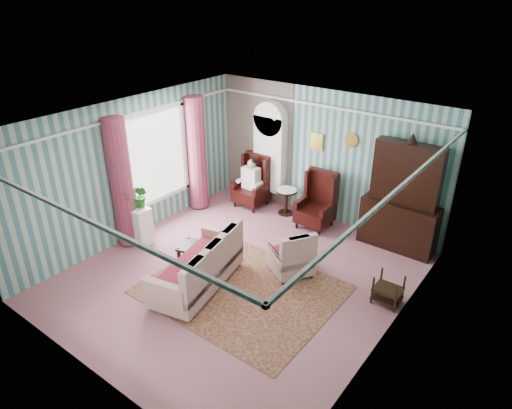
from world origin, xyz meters
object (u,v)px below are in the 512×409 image
Objects in this scene: round_side_table at (286,202)px; floral_armchair at (291,252)px; dresser_hutch at (403,194)px; seated_woman at (251,183)px; plant_stand at (138,225)px; wingback_right at (316,201)px; sofa at (196,260)px; nest_table at (388,289)px; wingback_left at (251,182)px; coffee_table at (201,255)px; bookcase at (270,159)px.

round_side_table is 0.67× the size of floral_armchair.
seated_woman is (-3.50, -0.27, -0.59)m from dresser_hutch.
plant_stand is (-4.30, -3.02, -0.78)m from dresser_hutch.
seated_woman is 1.31× the size of floral_armchair.
wingback_right is 0.63× the size of sofa.
wingback_left is at bearing 159.15° from nest_table.
sofa is 1.74m from floral_armchair.
wingback_right is 1.56× the size of plant_stand.
wingback_right reaches higher than coffee_table.
seated_woman reaches higher than round_side_table.
dresser_hutch is at bearing 35.08° from plant_stand.
wingback_left is (-0.25, -0.39, -0.50)m from bookcase.
seated_woman is 1.46× the size of coffee_table.
seated_woman is at bearing 84.19° from floral_armchair.
bookcase is at bearing 99.80° from coffee_table.
bookcase is 1.79× the size of wingback_left.
floral_armchair is at bearing -54.27° from round_side_table.
floral_armchair is (-1.77, -0.25, 0.18)m from nest_table.
dresser_hutch is 2.00× the size of seated_woman.
bookcase is 3.15m from coffee_table.
floral_armchair reaches higher than coffee_table.
wingback_left is 3.36m from sofa.
sofa is (0.30, -3.29, 0.25)m from round_side_table.
nest_table is 3.29m from sofa.
wingback_right is 1.06× the size of seated_woman.
seated_woman reaches higher than coffee_table.
sofa is at bearing -124.03° from dresser_hutch.
floral_armchair reaches higher than round_side_table.
plant_stand is (-0.80, -2.75, -0.19)m from seated_woman.
dresser_hutch is 2.95× the size of plant_stand.
round_side_table is at bearing 151.80° from nest_table.
bookcase is at bearing 71.51° from plant_stand.
nest_table is at bearing -20.85° from seated_woman.
dresser_hutch is at bearing -46.16° from sofa.
coffee_table is (-1.54, -0.78, -0.26)m from floral_armchair.
wingback_left is 0.04m from seated_woman.
bookcase is 3.07m from floral_armchair.
seated_woman is 2.87m from plant_stand.
bookcase reaches higher than wingback_left.
floral_armchair reaches higher than nest_table.
seated_woman reaches higher than floral_armchair.
dresser_hutch is (3.25, -0.12, 0.06)m from bookcase.
bookcase is at bearing 57.34° from seated_woman.
seated_woman is at bearing -175.59° from dresser_hutch.
floral_armchair is (2.05, -2.19, -0.67)m from bookcase.
wingback_right is at bearing -22.08° from sofa.
round_side_table is at bearing 169.99° from wingback_right.
seated_woman is at bearing 8.81° from sofa.
bookcase is 4.37m from nest_table.
dresser_hutch reaches higher than bookcase.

